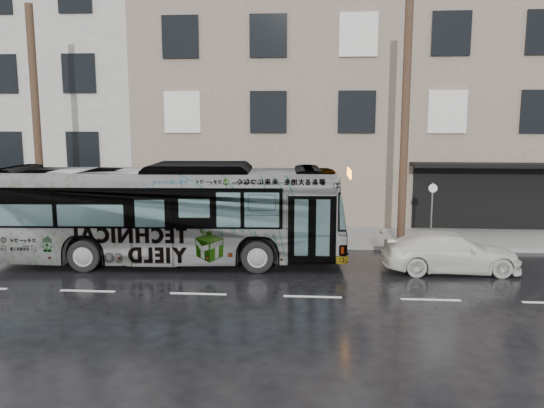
{
  "coord_description": "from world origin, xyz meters",
  "views": [
    {
      "loc": [
        3.19,
        -16.58,
        4.77
      ],
      "look_at": [
        1.68,
        2.5,
        1.8
      ],
      "focal_mm": 35.0,
      "sensor_mm": 36.0,
      "label": 1
    }
  ],
  "objects_px": {
    "sign_post": "(431,215)",
    "white_sedan": "(450,252)",
    "utility_pole_rear": "(37,125)",
    "utility_pole_front": "(405,125)",
    "bus": "(165,213)"
  },
  "relations": [
    {
      "from": "utility_pole_front",
      "to": "bus",
      "type": "xyz_separation_m",
      "value": [
        -8.34,
        -2.47,
        -2.95
      ]
    },
    {
      "from": "white_sedan",
      "to": "bus",
      "type": "bearing_deg",
      "value": 85.44
    },
    {
      "from": "utility_pole_rear",
      "to": "sign_post",
      "type": "distance_m",
      "value": 15.46
    },
    {
      "from": "sign_post",
      "to": "white_sedan",
      "type": "bearing_deg",
      "value": -89.69
    },
    {
      "from": "utility_pole_rear",
      "to": "white_sedan",
      "type": "distance_m",
      "value": 15.9
    },
    {
      "from": "bus",
      "to": "white_sedan",
      "type": "distance_m",
      "value": 9.53
    },
    {
      "from": "bus",
      "to": "utility_pole_front",
      "type": "bearing_deg",
      "value": -76.64
    },
    {
      "from": "utility_pole_front",
      "to": "utility_pole_rear",
      "type": "distance_m",
      "value": 14.0
    },
    {
      "from": "utility_pole_front",
      "to": "sign_post",
      "type": "relative_size",
      "value": 3.75
    },
    {
      "from": "sign_post",
      "to": "white_sedan",
      "type": "relative_size",
      "value": 0.55
    },
    {
      "from": "sign_post",
      "to": "bus",
      "type": "bearing_deg",
      "value": -165.33
    },
    {
      "from": "bus",
      "to": "sign_post",
      "type": "bearing_deg",
      "value": -78.47
    },
    {
      "from": "utility_pole_front",
      "to": "sign_post",
      "type": "bearing_deg",
      "value": 0.0
    },
    {
      "from": "sign_post",
      "to": "white_sedan",
      "type": "height_order",
      "value": "sign_post"
    },
    {
      "from": "utility_pole_front",
      "to": "utility_pole_rear",
      "type": "relative_size",
      "value": 1.0
    }
  ]
}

